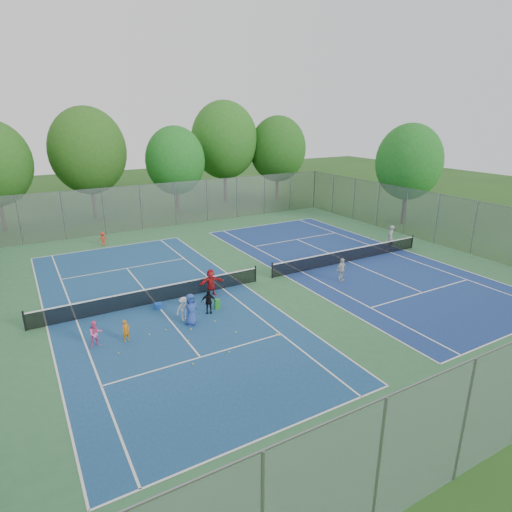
{
  "coord_description": "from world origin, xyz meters",
  "views": [
    {
      "loc": [
        -12.9,
        -21.5,
        10.0
      ],
      "look_at": [
        0.0,
        1.0,
        1.3
      ],
      "focal_mm": 30.0,
      "sensor_mm": 36.0,
      "label": 1
    }
  ],
  "objects": [
    {
      "name": "tennis_ball_3",
      "position": [
        -7.52,
        -3.35,
        0.03
      ],
      "size": [
        0.07,
        0.07,
        0.07
      ],
      "primitive_type": "sphere",
      "color": "gold",
      "rests_on": "ground"
    },
    {
      "name": "net_right",
      "position": [
        7.0,
        0.0,
        0.46
      ],
      "size": [
        12.87,
        0.1,
        0.91
      ],
      "primitive_type": "cube",
      "color": "black",
      "rests_on": "ground"
    },
    {
      "name": "court_left",
      "position": [
        -7.0,
        0.0,
        0.02
      ],
      "size": [
        10.97,
        23.77,
        0.01
      ],
      "primitive_type": "cube",
      "color": "navy",
      "rests_on": "court_pad"
    },
    {
      "name": "student_a",
      "position": [
        -9.39,
        -3.41,
        0.54
      ],
      "size": [
        0.46,
        0.38,
        1.07
      ],
      "primitive_type": "imported",
      "rotation": [
        0.0,
        0.0,
        0.37
      ],
      "color": "#C96E12",
      "rests_on": "ground"
    },
    {
      "name": "tennis_ball_10",
      "position": [
        -6.45,
        -3.89,
        0.03
      ],
      "size": [
        0.07,
        0.07,
        0.07
      ],
      "primitive_type": "sphere",
      "color": "#C9E334",
      "rests_on": "ground"
    },
    {
      "name": "court_right",
      "position": [
        7.0,
        0.0,
        0.02
      ],
      "size": [
        10.97,
        23.77,
        0.01
      ],
      "primitive_type": "cube",
      "color": "navy",
      "rests_on": "court_pad"
    },
    {
      "name": "child_far_baseline",
      "position": [
        -7.26,
        12.71,
        0.55
      ],
      "size": [
        0.73,
        0.46,
        1.09
      ],
      "primitive_type": "imported",
      "rotation": [
        0.0,
        0.0,
        3.06
      ],
      "color": "red",
      "rests_on": "ground"
    },
    {
      "name": "tennis_ball_6",
      "position": [
        -8.35,
        -3.4,
        0.03
      ],
      "size": [
        0.07,
        0.07,
        0.07
      ],
      "primitive_type": "sphere",
      "color": "#CCDB33",
      "rests_on": "ground"
    },
    {
      "name": "net_left",
      "position": [
        -7.0,
        0.0,
        0.46
      ],
      "size": [
        12.87,
        0.1,
        0.91
      ],
      "primitive_type": "cube",
      "color": "black",
      "rests_on": "ground"
    },
    {
      "name": "ball_hopper",
      "position": [
        -4.32,
        -2.36,
        0.27
      ],
      "size": [
        0.31,
        0.31,
        0.54
      ],
      "primitive_type": "cube",
      "rotation": [
        0.0,
        0.0,
        -0.15
      ],
      "color": "green",
      "rests_on": "ground"
    },
    {
      "name": "fence_east",
      "position": [
        16.0,
        0.0,
        2.0
      ],
      "size": [
        0.1,
        32.0,
        4.0
      ],
      "primitive_type": "cube",
      "rotation": [
        0.0,
        0.0,
        1.57
      ],
      "color": "gray",
      "rests_on": "ground"
    },
    {
      "name": "teen_court_b",
      "position": [
        4.11,
        -2.53,
        0.74
      ],
      "size": [
        0.92,
        0.5,
        1.48
      ],
      "primitive_type": "imported",
      "rotation": [
        0.0,
        0.0,
        0.17
      ],
      "color": "silver",
      "rests_on": "ground"
    },
    {
      "name": "tree_nc",
      "position": [
        2.0,
        21.0,
        5.39
      ],
      "size": [
        6.0,
        6.0,
        8.85
      ],
      "color": "#443326",
      "rests_on": "ground"
    },
    {
      "name": "tree_ne",
      "position": [
        15.0,
        22.0,
        5.97
      ],
      "size": [
        6.6,
        6.6,
        9.77
      ],
      "color": "#443326",
      "rests_on": "ground"
    },
    {
      "name": "tennis_ball_5",
      "position": [
        -3.04,
        -6.54,
        0.03
      ],
      "size": [
        0.07,
        0.07,
        0.07
      ],
      "primitive_type": "sphere",
      "color": "yellow",
      "rests_on": "ground"
    },
    {
      "name": "tennis_ball_0",
      "position": [
        -5.77,
        -6.68,
        0.03
      ],
      "size": [
        0.07,
        0.07,
        0.07
      ],
      "primitive_type": "sphere",
      "color": "gold",
      "rests_on": "ground"
    },
    {
      "name": "ground",
      "position": [
        0.0,
        0.0,
        0.0
      ],
      "size": [
        120.0,
        120.0,
        0.0
      ],
      "primitive_type": "plane",
      "color": "#214A17",
      "rests_on": "ground"
    },
    {
      "name": "ball_crate",
      "position": [
        -7.06,
        -0.76,
        0.16
      ],
      "size": [
        0.41,
        0.41,
        0.31
      ],
      "primitive_type": "cube",
      "rotation": [
        0.0,
        0.0,
        -0.15
      ],
      "color": "#184AB7",
      "rests_on": "ground"
    },
    {
      "name": "tree_nr",
      "position": [
        9.0,
        24.0,
        7.04
      ],
      "size": [
        7.6,
        7.6,
        11.42
      ],
      "color": "#443326",
      "rests_on": "ground"
    },
    {
      "name": "tennis_ball_9",
      "position": [
        -7.5,
        -6.78,
        0.03
      ],
      "size": [
        0.07,
        0.07,
        0.07
      ],
      "primitive_type": "sphere",
      "color": "#CAD231",
      "rests_on": "ground"
    },
    {
      "name": "tree_nl",
      "position": [
        -6.0,
        23.0,
        6.54
      ],
      "size": [
        7.2,
        7.2,
        10.69
      ],
      "color": "#443326",
      "rests_on": "ground"
    },
    {
      "name": "court_pad",
      "position": [
        0.0,
        0.0,
        0.01
      ],
      "size": [
        32.0,
        32.0,
        0.01
      ],
      "primitive_type": "cube",
      "color": "#31683D",
      "rests_on": "ground"
    },
    {
      "name": "tennis_ball_4",
      "position": [
        -9.33,
        -2.91,
        0.03
      ],
      "size": [
        0.07,
        0.07,
        0.07
      ],
      "primitive_type": "sphere",
      "color": "yellow",
      "rests_on": "ground"
    },
    {
      "name": "tennis_ball_11",
      "position": [
        -6.94,
        -4.84,
        0.03
      ],
      "size": [
        0.07,
        0.07,
        0.07
      ],
      "primitive_type": "sphere",
      "color": "gold",
      "rests_on": "ground"
    },
    {
      "name": "instructor",
      "position": [
        11.65,
        0.64,
        0.95
      ],
      "size": [
        0.83,
        0.73,
        1.9
      ],
      "primitive_type": "imported",
      "rotation": [
        0.0,
        0.0,
        3.64
      ],
      "color": "gray",
      "rests_on": "ground"
    },
    {
      "name": "student_c",
      "position": [
        -6.33,
        -2.71,
        0.63
      ],
      "size": [
        0.86,
        0.55,
        1.26
      ],
      "primitive_type": "imported",
      "rotation": [
        0.0,
        0.0,
        0.1
      ],
      "color": "white",
      "rests_on": "ground"
    },
    {
      "name": "tennis_ball_1",
      "position": [
        -3.09,
        -6.33,
        0.03
      ],
      "size": [
        0.07,
        0.07,
        0.07
      ],
      "primitive_type": "sphere",
      "color": "#AFCD2F",
      "rests_on": "ground"
    },
    {
      "name": "tree_side_e",
      "position": [
        19.0,
        6.0,
        5.74
      ],
      "size": [
        6.0,
        6.0,
        9.2
      ],
      "color": "#443326",
      "rests_on": "ground"
    },
    {
      "name": "fence_north",
      "position": [
        0.0,
        16.0,
        2.0
      ],
      "size": [
        32.0,
        0.1,
        4.0
      ],
      "primitive_type": "cube",
      "color": "gray",
      "rests_on": "ground"
    },
    {
      "name": "student_b",
      "position": [
        -10.68,
        -3.19,
        0.63
      ],
      "size": [
        0.68,
        0.56,
        1.26
      ],
      "primitive_type": "imported",
      "rotation": [
        0.0,
        0.0,
        0.15
      ],
      "color": "pink",
      "rests_on": "ground"
    },
    {
      "name": "tennis_ball_7",
      "position": [
        -5.09,
        -3.69,
        0.03
      ],
      "size": [
        0.07,
        0.07,
        0.07
      ],
      "primitive_type": "sphere",
      "color": "#CEF338",
      "rests_on": "ground"
    },
    {
      "name": "tennis_ball_8",
      "position": [
        -10.0,
        -4.37,
        0.03
      ],
      "size": [
        0.07,
        0.07,
        0.07
      ],
      "primitive_type": "sphere",
      "color": "#A8CB2F",
      "rests_on": "ground"
    },
    {
      "name": "student_d",
      "position": [
        -4.93,
        -2.61,
        0.66
      ],
      "size": [
        0.83,
        0.59,
        1.31
      ],
      "primitive_type": "imported",
      "rotation": [
        0.0,
        0.0,
        -0.39
      ],
      "color": "black",
      "rests_on": "ground"
    },
    {
      "name": "student_f",
      "position": [
        -3.89,
        -0.6,
        0.8
      ],
      "size": [
        1.5,
        0.52,
        1.61
      ],
      "primitive_type": "imported",
      "rotation": [
        0.0,
        0.0,
        -0.03
      ],
      "color": "#AC181B",
      "rests_on": "ground"
    },
    {
      "name": "student_e",
      "position": [
        -6.2,
        -3.36,
        0.82
      ],
      "size": [
        0.82,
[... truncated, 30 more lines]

